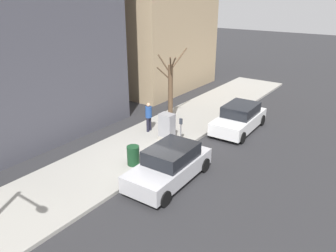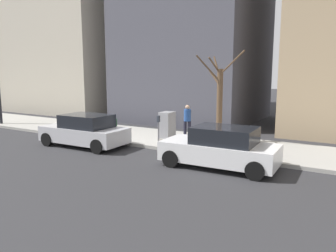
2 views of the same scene
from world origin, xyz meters
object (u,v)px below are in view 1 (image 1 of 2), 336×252
parking_meter (181,128)px  bare_tree (170,90)px  utility_box (167,127)px  pedestrian_near_meter (149,115)px  parked_car_white (239,118)px  trash_bin (133,155)px  parked_car_silver (170,165)px

parking_meter → bare_tree: size_ratio=0.31×
utility_box → pedestrian_near_meter: size_ratio=0.86×
parked_car_white → parking_meter: parked_car_white is taller
bare_tree → trash_bin: bearing=107.7°
utility_box → trash_bin: bearing=97.3°
parked_car_silver → utility_box: bearing=-53.8°
parking_meter → utility_box: size_ratio=0.94×
utility_box → bare_tree: (1.29, -2.14, 1.28)m
parking_meter → parked_car_white: bearing=-113.3°
parked_car_silver → bare_tree: bare_tree is taller
parked_car_silver → parking_meter: bearing=-65.4°
bare_tree → pedestrian_near_meter: size_ratio=2.60×
pedestrian_near_meter → trash_bin: bearing=18.0°
parked_car_silver → trash_bin: size_ratio=4.71×
trash_bin → pedestrian_near_meter: pedestrian_near_meter is taller
parking_meter → bare_tree: (2.14, -2.10, 1.15)m
trash_bin → pedestrian_near_meter: bearing=-61.4°
parking_meter → trash_bin: size_ratio=1.50×
bare_tree → parking_meter: bearing=135.5°
parking_meter → pedestrian_near_meter: pedestrian_near_meter is taller
parked_car_silver → pedestrian_near_meter: (3.88, -3.43, 0.35)m
utility_box → pedestrian_near_meter: bearing=-12.5°
parked_car_silver → bare_tree: size_ratio=0.98×
parking_meter → pedestrian_near_meter: bearing=-7.0°
parked_car_white → parking_meter: 4.01m
parked_car_silver → utility_box: size_ratio=2.97×
parked_car_white → utility_box: utility_box is taller
parking_meter → bare_tree: bare_tree is taller
bare_tree → trash_bin: size_ratio=4.79×
parked_car_white → parking_meter: size_ratio=3.15×
parked_car_white → utility_box: size_ratio=2.97×
parked_car_white → pedestrian_near_meter: pedestrian_near_meter is taller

